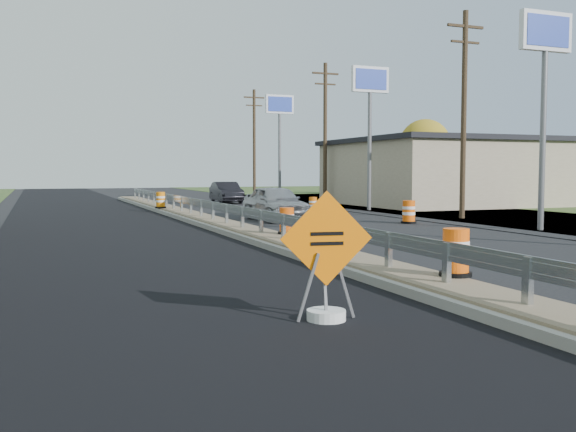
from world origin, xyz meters
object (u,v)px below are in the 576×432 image
object	(u,v)px
car_silver	(276,203)
caution_sign	(326,288)
barrel_shoulder_mid	(313,205)
barrel_median_near	(456,253)
barrel_shoulder_near	(409,212)
barrel_median_mid	(287,221)
car_dark_mid	(226,192)
barrel_median_far	(161,200)

from	to	relation	value
car_silver	caution_sign	bearing A→B (deg)	-109.14
barrel_shoulder_mid	barrel_median_near	bearing A→B (deg)	-107.03
caution_sign	car_silver	xyz separation A→B (m)	(6.01, 18.24, 0.30)
caution_sign	barrel_shoulder_mid	world-z (taller)	caution_sign
barrel_median_near	caution_sign	bearing A→B (deg)	-155.85
car_silver	barrel_shoulder_near	bearing A→B (deg)	-37.80
barrel_shoulder_mid	barrel_median_mid	bearing A→B (deg)	-116.94
caution_sign	barrel_shoulder_mid	bearing A→B (deg)	75.32
car_silver	barrel_shoulder_mid	bearing A→B (deg)	50.44
caution_sign	car_dark_mid	bearing A→B (deg)	84.96
barrel_shoulder_near	car_silver	world-z (taller)	car_silver
barrel_shoulder_mid	car_silver	distance (m)	6.44
barrel_median_near	barrel_shoulder_near	xyz separation A→B (m)	(7.31, 13.24, -0.20)
barrel_shoulder_mid	barrel_median_far	bearing A→B (deg)	162.53
barrel_median_mid	barrel_shoulder_mid	bearing A→B (deg)	63.06
barrel_median_mid	car_silver	distance (m)	8.52
barrel_median_far	car_dark_mid	xyz separation A→B (m)	(6.08, 8.58, 0.09)
barrel_median_near	barrel_shoulder_mid	xyz separation A→B (m)	(6.66, 21.75, -0.28)
barrel_median_mid	barrel_shoulder_near	world-z (taller)	barrel_median_mid
barrel_shoulder_near	car_silver	size ratio (longest dim) A/B	0.21
barrel_shoulder_near	barrel_median_far	bearing A→B (deg)	127.51
barrel_median_far	car_dark_mid	world-z (taller)	car_dark_mid
car_dark_mid	barrel_shoulder_mid	bearing A→B (deg)	-78.48
barrel_median_far	car_dark_mid	distance (m)	10.51
barrel_median_near	car_dark_mid	size ratio (longest dim) A/B	0.20
barrel_median_near	car_silver	distance (m)	16.95
barrel_median_far	barrel_shoulder_near	world-z (taller)	barrel_median_far
barrel_shoulder_near	car_silver	xyz separation A→B (m)	(-4.66, 3.50, 0.33)
barrel_median_mid	barrel_shoulder_mid	xyz separation A→B (m)	(6.66, 13.11, -0.25)
caution_sign	car_silver	size ratio (longest dim) A/B	0.41
caution_sign	car_dark_mid	world-z (taller)	caution_sign
barrel_shoulder_near	car_silver	bearing A→B (deg)	143.12
barrel_shoulder_mid	car_silver	world-z (taller)	car_silver
car_silver	car_dark_mid	xyz separation A→B (m)	(2.33, 16.04, -0.06)
caution_sign	barrel_median_mid	xyz separation A→B (m)	(3.36, 10.15, 0.14)
caution_sign	barrel_shoulder_near	xyz separation A→B (m)	(10.67, 14.74, -0.02)
barrel_shoulder_near	barrel_shoulder_mid	world-z (taller)	barrel_shoulder_near
barrel_median_far	barrel_shoulder_mid	world-z (taller)	barrel_median_far
barrel_shoulder_mid	car_dark_mid	bearing A→B (deg)	98.70
car_dark_mid	caution_sign	bearing A→B (deg)	-100.85
barrel_median_far	car_silver	distance (m)	8.35
caution_sign	car_dark_mid	size ratio (longest dim) A/B	0.43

